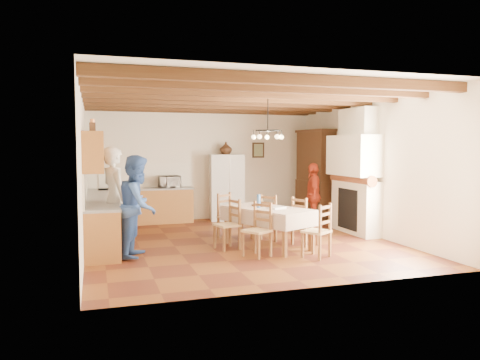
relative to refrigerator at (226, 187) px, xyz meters
name	(u,v)px	position (x,y,z in m)	size (l,w,h in m)	color
floor	(240,243)	(-0.55, -2.95, -0.88)	(6.00, 6.50, 0.02)	#502214
ceiling	(240,93)	(-0.55, -2.95, 2.14)	(6.00, 6.50, 0.02)	white
wall_back	(203,163)	(-0.55, 0.31, 0.63)	(6.00, 0.02, 3.00)	beige
wall_front	(312,180)	(-0.55, -6.21, 0.63)	(6.00, 0.02, 3.00)	beige
wall_left	(83,171)	(-3.56, -2.95, 0.63)	(0.02, 6.50, 3.00)	beige
wall_right	(370,167)	(2.46, -2.95, 0.63)	(0.02, 6.50, 3.00)	beige
ceiling_beams	(240,98)	(-0.55, -2.95, 2.04)	(6.00, 6.30, 0.16)	#3B1E0E
lower_cabinets_left	(101,220)	(-3.25, -1.90, -0.44)	(0.60, 4.30, 0.86)	brown
lower_cabinets_back	(147,207)	(-2.10, 0.00, -0.44)	(2.30, 0.60, 0.86)	brown
countertop_left	(100,198)	(-3.25, -1.90, 0.01)	(0.62, 4.30, 0.04)	slate
countertop_back	(146,189)	(-2.10, 0.00, 0.01)	(2.34, 0.62, 0.04)	slate
backsplash_left	(85,183)	(-3.54, -1.90, 0.33)	(0.03, 4.30, 0.60)	white
backsplash_back	(145,176)	(-2.10, 0.28, 0.33)	(2.30, 0.03, 0.60)	white
upper_cabinets	(93,151)	(-3.38, -1.90, 0.98)	(0.35, 4.20, 0.70)	brown
fireplace	(353,171)	(2.17, -2.75, 0.53)	(0.56, 1.60, 2.80)	#E8E4C4
wall_picture	(258,150)	(1.00, 0.28, 0.98)	(0.34, 0.03, 0.42)	black
refrigerator	(226,187)	(0.00, 0.00, 0.00)	(0.87, 0.72, 1.74)	silver
hutch	(316,175)	(2.20, -0.89, 0.32)	(0.55, 1.32, 2.39)	#352411
dining_table	(267,212)	(-0.18, -3.56, -0.18)	(1.55, 1.98, 0.77)	silver
chandelier	(268,131)	(-0.18, -3.56, 1.38)	(0.47, 0.47, 0.03)	black
chair_left_near	(257,230)	(-0.64, -4.24, -0.39)	(0.42, 0.40, 0.96)	brown
chair_left_far	(227,224)	(-0.97, -3.50, -0.39)	(0.42, 0.40, 0.96)	brown
chair_right_near	(305,221)	(0.61, -3.59, -0.39)	(0.42, 0.40, 0.96)	brown
chair_right_far	(273,217)	(0.19, -2.89, -0.39)	(0.42, 0.40, 0.96)	brown
chair_end_near	(316,230)	(0.34, -4.60, -0.39)	(0.42, 0.40, 0.96)	brown
chair_end_far	(230,216)	(-0.63, -2.51, -0.39)	(0.42, 0.40, 0.96)	brown
person_man	(115,198)	(-3.00, -2.84, 0.10)	(0.71, 0.47, 1.95)	beige
person_woman_blue	(138,206)	(-2.63, -3.57, 0.03)	(0.87, 0.68, 1.80)	#32549D
person_woman_red	(313,195)	(1.64, -1.84, -0.09)	(0.91, 0.38, 1.56)	#AE3119
microwave	(170,182)	(-1.51, 0.00, 0.18)	(0.54, 0.36, 0.30)	silver
fridge_vase	(226,148)	(-0.01, 0.00, 1.04)	(0.32, 0.32, 0.33)	#352411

